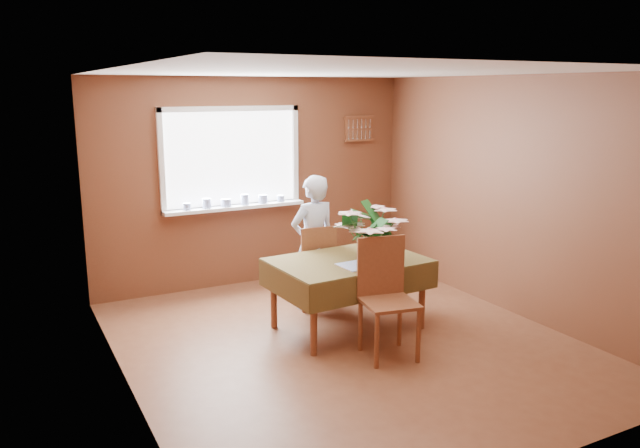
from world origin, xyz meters
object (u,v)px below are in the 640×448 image
chair_near (385,293)px  flower_bouquet (366,228)px  chair_far (315,263)px  seated_woman (313,243)px  dining_table (348,268)px

chair_near → flower_bouquet: 0.68m
chair_far → flower_bouquet: (0.08, -0.89, 0.56)m
chair_far → seated_woman: seated_woman is taller
seated_woman → chair_far: bearing=167.1°
seated_woman → chair_near: bearing=86.1°
dining_table → chair_far: size_ratio=1.64×
dining_table → chair_near: chair_near is taller
chair_near → seated_woman: bearing=101.9°
chair_far → seated_woman: (-0.02, 0.00, 0.23)m
seated_woman → dining_table: bearing=88.0°
chair_far → flower_bouquet: size_ratio=1.46×
dining_table → chair_near: size_ratio=1.44×
dining_table → flower_bouquet: bearing=-76.9°
dining_table → chair_near: 0.68m
flower_bouquet → seated_woman: bearing=96.7°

